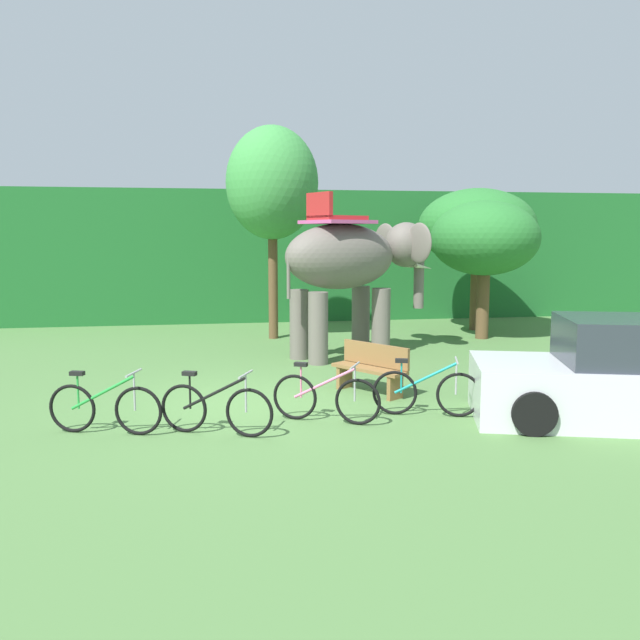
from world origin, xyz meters
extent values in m
plane|color=#4C753D|center=(0.00, 0.00, 0.00)|extent=(80.00, 80.00, 0.00)
cube|color=#1E6028|center=(0.00, 13.53, 2.14)|extent=(36.00, 6.00, 4.29)
cylinder|color=brown|center=(1.15, 7.22, 1.43)|extent=(0.26, 0.26, 2.87)
ellipsoid|color=#3D8E42|center=(1.15, 7.22, 4.23)|extent=(2.48, 2.48, 3.03)
cylinder|color=brown|center=(6.83, 6.24, 0.92)|extent=(0.35, 0.35, 1.84)
ellipsoid|color=#28702D|center=(6.83, 6.24, 2.75)|extent=(2.93, 2.93, 2.02)
cylinder|color=brown|center=(7.29, 7.89, 1.04)|extent=(0.27, 0.27, 2.07)
ellipsoid|color=#28702D|center=(7.29, 7.89, 3.08)|extent=(3.45, 3.45, 2.25)
ellipsoid|color=#665E56|center=(2.43, 4.15, 2.35)|extent=(3.22, 2.50, 1.50)
cylinder|color=#665E56|center=(3.08, 4.88, 0.80)|extent=(0.44, 0.44, 1.60)
cylinder|color=#665E56|center=(3.40, 4.18, 0.80)|extent=(0.44, 0.44, 1.60)
cylinder|color=#665E56|center=(1.45, 4.12, 0.80)|extent=(0.44, 0.44, 1.60)
cylinder|color=#665E56|center=(1.78, 3.42, 0.80)|extent=(0.44, 0.44, 1.60)
ellipsoid|color=#665E56|center=(4.24, 5.00, 2.60)|extent=(1.42, 1.37, 1.10)
ellipsoid|color=#665E56|center=(3.84, 5.50, 2.65)|extent=(0.50, 0.83, 0.96)
ellipsoid|color=#665E56|center=(4.36, 4.37, 2.65)|extent=(0.50, 0.83, 0.96)
cylinder|color=#665E56|center=(4.64, 5.19, 1.70)|extent=(0.26, 0.26, 1.40)
cone|color=beige|center=(4.50, 5.37, 2.05)|extent=(0.56, 0.35, 0.21)
cone|color=beige|center=(4.69, 4.97, 2.05)|extent=(0.56, 0.35, 0.21)
cube|color=#BF4C8C|center=(2.33, 4.11, 3.13)|extent=(1.74, 1.76, 0.08)
cube|color=#B22323|center=(2.33, 4.11, 3.22)|extent=(1.38, 1.28, 0.10)
cube|color=#B22323|center=(1.88, 3.89, 3.50)|extent=(0.47, 0.86, 0.56)
cylinder|color=#665E56|center=(1.14, 3.55, 1.90)|extent=(0.08, 0.08, 0.90)
torus|color=black|center=(-2.56, -1.01, 0.36)|extent=(0.69, 0.26, 0.71)
torus|color=black|center=(-1.60, -1.31, 0.36)|extent=(0.69, 0.26, 0.71)
cylinder|color=green|center=(-2.10, -1.15, 0.60)|extent=(0.94, 0.33, 0.54)
cylinder|color=green|center=(-2.46, -1.04, 0.61)|extent=(0.03, 0.03, 0.52)
cube|color=black|center=(-2.46, -1.04, 0.88)|extent=(0.22, 0.15, 0.06)
cylinder|color=#9E9EA3|center=(-1.65, -1.29, 0.64)|extent=(0.03, 0.03, 0.55)
cylinder|color=#9E9EA3|center=(-1.65, -1.29, 0.91)|extent=(0.18, 0.51, 0.03)
torus|color=black|center=(-0.97, -1.27, 0.36)|extent=(0.67, 0.33, 0.71)
torus|color=black|center=(-0.05, -1.67, 0.36)|extent=(0.67, 0.33, 0.71)
cylinder|color=black|center=(-0.53, -1.46, 0.60)|extent=(0.91, 0.43, 0.54)
cylinder|color=black|center=(-0.88, -1.31, 0.61)|extent=(0.03, 0.03, 0.52)
cube|color=black|center=(-0.88, -1.31, 0.88)|extent=(0.22, 0.17, 0.06)
cylinder|color=#9E9EA3|center=(-0.10, -1.65, 0.64)|extent=(0.03, 0.03, 0.55)
cylinder|color=#9E9EA3|center=(-0.10, -1.65, 0.91)|extent=(0.24, 0.49, 0.03)
torus|color=black|center=(0.70, -0.88, 0.36)|extent=(0.66, 0.36, 0.71)
torus|color=black|center=(1.59, -1.33, 0.36)|extent=(0.66, 0.36, 0.71)
cylinder|color=pink|center=(1.12, -1.09, 0.60)|extent=(0.89, 0.47, 0.54)
cylinder|color=pink|center=(0.79, -0.92, 0.61)|extent=(0.03, 0.03, 0.52)
cube|color=black|center=(0.79, -0.92, 0.88)|extent=(0.22, 0.18, 0.06)
cylinder|color=#9E9EA3|center=(1.55, -1.30, 0.64)|extent=(0.03, 0.03, 0.55)
cylinder|color=#9E9EA3|center=(1.55, -1.30, 0.91)|extent=(0.26, 0.48, 0.03)
torus|color=black|center=(2.30, -0.86, 0.36)|extent=(0.69, 0.26, 0.71)
torus|color=black|center=(3.25, -1.17, 0.36)|extent=(0.69, 0.26, 0.71)
cylinder|color=teal|center=(2.75, -1.01, 0.60)|extent=(0.94, 0.34, 0.54)
cylinder|color=teal|center=(2.39, -0.89, 0.61)|extent=(0.03, 0.03, 0.52)
cube|color=black|center=(2.39, -0.89, 0.88)|extent=(0.22, 0.16, 0.06)
cylinder|color=#9E9EA3|center=(3.20, -1.15, 0.64)|extent=(0.03, 0.03, 0.55)
cylinder|color=#9E9EA3|center=(3.20, -1.15, 0.91)|extent=(0.19, 0.51, 0.03)
cube|color=silver|center=(5.50, -1.79, 0.45)|extent=(4.54, 2.94, 0.90)
cube|color=#2D333D|center=(5.74, -1.86, 1.25)|extent=(2.49, 2.19, 0.70)
cylinder|color=black|center=(3.95, -2.26, 0.32)|extent=(0.66, 0.36, 0.64)
cylinder|color=black|center=(4.47, -0.53, 0.32)|extent=(0.66, 0.36, 0.64)
cube|color=brown|center=(2.23, 0.57, 0.45)|extent=(1.19, 1.46, 0.06)
cube|color=brown|center=(2.38, 0.67, 0.69)|extent=(0.92, 1.26, 0.40)
cube|color=brown|center=(2.58, 0.08, 0.23)|extent=(0.34, 0.27, 0.45)
cube|color=brown|center=(1.88, 1.06, 0.23)|extent=(0.34, 0.27, 0.45)
camera|label=1|loc=(-0.57, -10.71, 2.84)|focal=36.89mm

